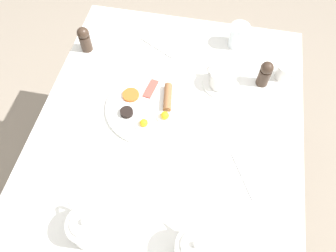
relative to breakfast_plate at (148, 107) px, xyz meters
name	(u,v)px	position (x,y,z in m)	size (l,w,h in m)	color
ground_plane	(168,199)	(0.09, -0.07, -0.75)	(8.00, 8.00, 0.00)	gray
table	(168,139)	(0.09, -0.07, -0.08)	(0.93, 1.14, 0.74)	white
breakfast_plate	(148,107)	(0.00, 0.00, 0.00)	(0.30, 0.30, 0.04)	white
teapot_near	(195,250)	(0.24, -0.46, 0.04)	(0.12, 0.17, 0.12)	white
teapot_far	(88,227)	(-0.07, -0.46, 0.04)	(0.16, 0.13, 0.12)	white
teacup_with_saucer_left	(221,79)	(0.24, 0.16, 0.02)	(0.14, 0.14, 0.07)	white
water_glass_tall	(239,36)	(0.28, 0.38, 0.04)	(0.07, 0.07, 0.10)	white
creamer_jug	(284,72)	(0.47, 0.24, 0.02)	(0.08, 0.06, 0.06)	white
pepper_grinder	(85,39)	(-0.31, 0.24, 0.05)	(0.05, 0.05, 0.11)	#38281E
salt_grinder	(265,73)	(0.39, 0.20, 0.05)	(0.05, 0.05, 0.11)	#38281E
napkin_folded	(167,39)	(0.00, 0.36, -0.01)	(0.22, 0.21, 0.01)	white
fork_by_plate	(243,176)	(0.36, -0.20, -0.01)	(0.09, 0.15, 0.00)	silver
knife_by_plate	(162,180)	(0.10, -0.26, -0.01)	(0.17, 0.14, 0.00)	silver
spoon_for_tea	(16,233)	(-0.28, -0.50, -0.01)	(0.14, 0.02, 0.00)	silver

